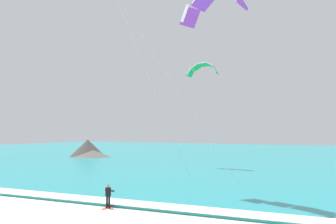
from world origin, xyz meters
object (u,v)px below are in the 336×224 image
at_px(kite_distant, 203,68).
at_px(kitesurfer, 108,195).
at_px(surfboard, 108,208).
at_px(kite_primary, 214,0).

bearing_deg(kite_distant, kitesurfer, -79.74).
bearing_deg(surfboard, kite_primary, 60.39).
height_order(surfboard, kite_primary, kite_primary).
bearing_deg(kite_primary, surfboard, -119.61).
xyz_separation_m(surfboard, kite_distant, (-5.74, 31.74, 14.49)).
height_order(kitesurfer, kite_primary, kite_primary).
distance_m(surfboard, kite_distant, 35.36).
bearing_deg(kitesurfer, kite_distant, 100.26).
relative_size(surfboard, kitesurfer, 0.84).
bearing_deg(kitesurfer, surfboard, -93.21).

